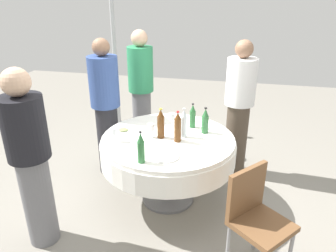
{
  "coord_description": "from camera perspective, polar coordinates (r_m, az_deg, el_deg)",
  "views": [
    {
      "loc": [
        -0.64,
        2.83,
        2.11
      ],
      "look_at": [
        0.0,
        0.0,
        0.86
      ],
      "focal_mm": 34.11,
      "sensor_mm": 36.0,
      "label": 1
    }
  ],
  "objects": [
    {
      "name": "wine_glass_mid",
      "position": [
        3.18,
        -3.15,
        -0.38
      ],
      "size": [
        0.07,
        0.07,
        0.14
      ],
      "color": "white",
      "rests_on": "dining_table"
    },
    {
      "name": "plate_outer",
      "position": [
        3.36,
        -7.96,
        -0.87
      ],
      "size": [
        0.22,
        0.22,
        0.04
      ],
      "color": "white",
      "rests_on": "dining_table"
    },
    {
      "name": "spoon_west",
      "position": [
        2.92,
        -6.84,
        -4.89
      ],
      "size": [
        0.03,
        0.18,
        0.0
      ],
      "primitive_type": "cube",
      "rotation": [
        0.0,
        0.0,
        4.62
      ],
      "color": "silver",
      "rests_on": "dining_table"
    },
    {
      "name": "wine_glass_inner",
      "position": [
        3.13,
        -9.39,
        -1.0
      ],
      "size": [
        0.07,
        0.07,
        0.14
      ],
      "color": "white",
      "rests_on": "dining_table"
    },
    {
      "name": "person_mid",
      "position": [
        3.8,
        -11.07,
        3.49
      ],
      "size": [
        0.34,
        0.34,
        1.63
      ],
      "rotation": [
        0.0,
        0.0,
        4.24
      ],
      "color": "#26262B",
      "rests_on": "ground_plane"
    },
    {
      "name": "bottle_green_west",
      "position": [
        2.71,
        -4.86,
        -3.98
      ],
      "size": [
        0.06,
        0.06,
        0.29
      ],
      "color": "#2D6B38",
      "rests_on": "dining_table"
    },
    {
      "name": "bottle_brown_near",
      "position": [
        3.15,
        -1.29,
        0.34
      ],
      "size": [
        0.07,
        0.07,
        0.31
      ],
      "color": "#593314",
      "rests_on": "dining_table"
    },
    {
      "name": "bottle_brown_front",
      "position": [
        3.07,
        1.74,
        -0.26
      ],
      "size": [
        0.07,
        0.07,
        0.31
      ],
      "color": "#593314",
      "rests_on": "dining_table"
    },
    {
      "name": "tent_pole_main",
      "position": [
        5.24,
        -9.57,
        13.7
      ],
      "size": [
        0.07,
        0.07,
        2.54
      ],
      "primitive_type": "cylinder",
      "color": "#B2B5B7",
      "rests_on": "ground_plane"
    },
    {
      "name": "dining_table",
      "position": [
        3.28,
        0.0,
        -4.37
      ],
      "size": [
        1.37,
        1.37,
        0.74
      ],
      "color": "white",
      "rests_on": "ground_plane"
    },
    {
      "name": "bottle_green_right",
      "position": [
        3.29,
        6.65,
        0.85
      ],
      "size": [
        0.07,
        0.07,
        0.28
      ],
      "color": "#2D6B38",
      "rests_on": "dining_table"
    },
    {
      "name": "plate_left",
      "position": [
        2.84,
        -0.4,
        -5.44
      ],
      "size": [
        0.23,
        0.23,
        0.02
      ],
      "color": "white",
      "rests_on": "dining_table"
    },
    {
      "name": "person_front",
      "position": [
        2.86,
        -23.37,
        -5.36
      ],
      "size": [
        0.34,
        0.34,
        1.59
      ],
      "rotation": [
        0.0,
        0.0,
        -0.85
      ],
      "color": "slate",
      "rests_on": "ground_plane"
    },
    {
      "name": "bottle_green_mid",
      "position": [
        3.41,
        4.42,
        1.72
      ],
      "size": [
        0.06,
        0.06,
        0.27
      ],
      "color": "#2D6B38",
      "rests_on": "dining_table"
    },
    {
      "name": "spoon_mid",
      "position": [
        3.05,
        -2.45,
        -3.46
      ],
      "size": [
        0.06,
        0.18,
        0.0
      ],
      "primitive_type": "cube",
      "rotation": [
        0.0,
        0.0,
        1.33
      ],
      "color": "silver",
      "rests_on": "dining_table"
    },
    {
      "name": "ground_plane",
      "position": [
        3.59,
        0.0,
        -12.75
      ],
      "size": [
        10.0,
        10.0,
        0.0
      ],
      "primitive_type": "plane",
      "color": "gray"
    },
    {
      "name": "wine_glass_right",
      "position": [
        3.42,
        0.68,
        1.63
      ],
      "size": [
        0.06,
        0.06,
        0.15
      ],
      "color": "white",
      "rests_on": "dining_table"
    },
    {
      "name": "person_near",
      "position": [
        3.8,
        12.54,
        3.23
      ],
      "size": [
        0.34,
        0.34,
        1.62
      ],
      "rotation": [
        0.0,
        0.0,
        2.41
      ],
      "color": "#4C3F33",
      "rests_on": "ground_plane"
    },
    {
      "name": "bottle_clear_inner",
      "position": [
        3.17,
        2.83,
        0.41
      ],
      "size": [
        0.06,
        0.06,
        0.31
      ],
      "color": "silver",
      "rests_on": "dining_table"
    },
    {
      "name": "person_west",
      "position": [
        4.39,
        -4.84,
        6.65
      ],
      "size": [
        0.34,
        0.34,
        1.64
      ],
      "rotation": [
        0.0,
        0.0,
        3.64
      ],
      "color": "slate",
      "rests_on": "ground_plane"
    },
    {
      "name": "knife_near",
      "position": [
        3.61,
        4.96,
        0.86
      ],
      "size": [
        0.18,
        0.06,
        0.0
      ],
      "primitive_type": "cube",
      "rotation": [
        0.0,
        0.0,
        0.25
      ],
      "color": "silver",
      "rests_on": "dining_table"
    },
    {
      "name": "chair_right",
      "position": [
        2.65,
        15.24,
        -14.77
      ],
      "size": [
        0.56,
        0.56,
        0.87
      ],
      "rotation": [
        0.0,
        0.0,
        0.86
      ],
      "color": "brown",
      "rests_on": "ground_plane"
    }
  ]
}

